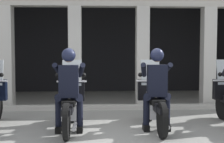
{
  "coord_description": "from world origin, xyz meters",
  "views": [
    {
      "loc": [
        -0.32,
        -5.89,
        1.52
      ],
      "look_at": [
        0.0,
        0.5,
        1.11
      ],
      "focal_mm": 50.4,
      "sensor_mm": 36.0,
      "label": 1
    }
  ],
  "objects_px": {
    "motorcycle_center_left": "(70,103)",
    "motorcycle_center_right": "(154,102)",
    "police_officer_center_right": "(157,82)",
    "police_officer_center_left": "(69,83)"
  },
  "relations": [
    {
      "from": "police_officer_center_left",
      "to": "motorcycle_center_left",
      "type": "bearing_deg",
      "value": 74.73
    },
    {
      "from": "police_officer_center_left",
      "to": "police_officer_center_right",
      "type": "distance_m",
      "value": 1.67
    },
    {
      "from": "motorcycle_center_left",
      "to": "police_officer_center_right",
      "type": "relative_size",
      "value": 1.29
    },
    {
      "from": "motorcycle_center_left",
      "to": "police_officer_center_left",
      "type": "xyz_separation_m",
      "value": [
        -0.0,
        -0.28,
        0.44
      ]
    },
    {
      "from": "motorcycle_center_left",
      "to": "police_officer_center_right",
      "type": "xyz_separation_m",
      "value": [
        1.66,
        -0.24,
        0.44
      ]
    },
    {
      "from": "motorcycle_center_right",
      "to": "police_officer_center_right",
      "type": "distance_m",
      "value": 0.52
    },
    {
      "from": "motorcycle_center_left",
      "to": "motorcycle_center_right",
      "type": "height_order",
      "value": "same"
    },
    {
      "from": "motorcycle_center_left",
      "to": "police_officer_center_right",
      "type": "distance_m",
      "value": 1.74
    },
    {
      "from": "police_officer_center_left",
      "to": "police_officer_center_right",
      "type": "xyz_separation_m",
      "value": [
        1.67,
        0.04,
        0.0
      ]
    },
    {
      "from": "motorcycle_center_left",
      "to": "motorcycle_center_right",
      "type": "xyz_separation_m",
      "value": [
        1.67,
        0.04,
        0.0
      ]
    }
  ]
}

